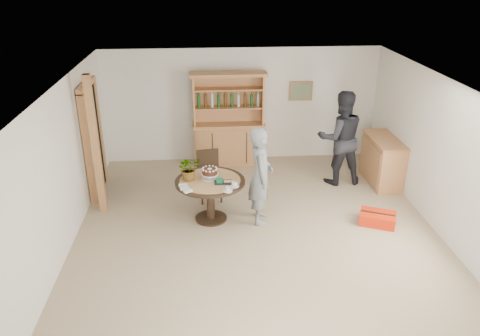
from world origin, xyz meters
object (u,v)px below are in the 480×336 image
(adult_person, at_px, (340,138))
(red_suitcase, at_px, (377,218))
(sideboard, at_px, (382,160))
(dining_chair, at_px, (209,172))
(dining_table, at_px, (210,188))
(hutch, at_px, (229,133))
(teen_boy, at_px, (260,176))

(adult_person, xyz_separation_m, red_suitcase, (0.25, -1.71, -0.86))
(sideboard, bearing_deg, adult_person, 175.38)
(dining_chair, bearing_deg, dining_table, -98.32)
(hutch, height_order, dining_chair, hutch)
(hutch, bearing_deg, teen_boy, -81.42)
(hutch, height_order, dining_table, hutch)
(teen_boy, bearing_deg, sideboard, -58.68)
(hutch, xyz_separation_m, red_suitcase, (2.40, -2.88, -0.59))
(hutch, height_order, adult_person, hutch)
(adult_person, relative_size, red_suitcase, 2.69)
(hutch, distance_m, sideboard, 3.29)
(dining_table, bearing_deg, adult_person, 26.98)
(dining_table, distance_m, dining_chair, 0.83)
(hutch, bearing_deg, dining_chair, -105.74)
(dining_chair, xyz_separation_m, adult_person, (2.62, 0.50, 0.42))
(teen_boy, bearing_deg, red_suitcase, -93.68)
(hutch, xyz_separation_m, sideboard, (3.04, -1.24, -0.22))
(sideboard, bearing_deg, dining_table, -160.23)
(adult_person, bearing_deg, dining_chair, 9.33)
(sideboard, height_order, dining_table, sideboard)
(dining_table, distance_m, red_suitcase, 2.93)
(hutch, xyz_separation_m, dining_table, (-0.46, -2.50, -0.08))
(teen_boy, bearing_deg, adult_person, -46.75)
(dining_table, xyz_separation_m, teen_boy, (0.85, -0.10, 0.25))
(red_suitcase, bearing_deg, teen_boy, -164.32)
(hutch, bearing_deg, red_suitcase, -50.11)
(hutch, distance_m, dining_chair, 1.74)
(dining_chair, xyz_separation_m, teen_boy, (0.86, -0.93, 0.32))
(adult_person, bearing_deg, sideboard, 173.91)
(dining_chair, distance_m, teen_boy, 1.31)
(teen_boy, distance_m, red_suitcase, 2.17)
(dining_chair, xyz_separation_m, red_suitcase, (2.88, -1.21, -0.43))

